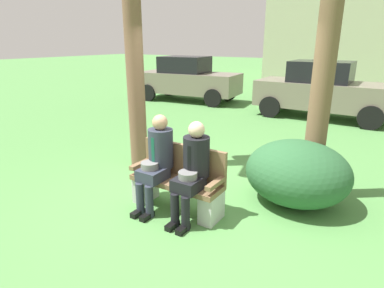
% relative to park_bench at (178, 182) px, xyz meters
% --- Properties ---
extents(ground_plane, '(80.00, 80.00, 0.00)m').
position_rel_park_bench_xyz_m(ground_plane, '(-0.03, 0.14, -0.39)').
color(ground_plane, '#518C46').
extents(park_bench, '(1.31, 0.44, 0.90)m').
position_rel_park_bench_xyz_m(park_bench, '(0.00, 0.00, 0.00)').
color(park_bench, brown).
rests_on(park_bench, ground).
extents(seated_man_left, '(0.34, 0.72, 1.31)m').
position_rel_park_bench_xyz_m(seated_man_left, '(-0.27, -0.12, 0.34)').
color(seated_man_left, '#2D3342').
rests_on(seated_man_left, ground).
extents(seated_man_right, '(0.34, 0.72, 1.30)m').
position_rel_park_bench_xyz_m(seated_man_right, '(0.31, -0.12, 0.33)').
color(seated_man_right, black).
rests_on(seated_man_right, ground).
extents(shrub_near_bench, '(1.47, 1.35, 0.92)m').
position_rel_park_bench_xyz_m(shrub_near_bench, '(1.33, 1.06, 0.07)').
color(shrub_near_bench, '#2A5C33').
rests_on(shrub_near_bench, ground).
extents(parked_car_near, '(4.04, 2.03, 1.68)m').
position_rel_park_bench_xyz_m(parked_car_near, '(-4.58, 7.24, 0.44)').
color(parked_car_near, slate).
rests_on(parked_car_near, ground).
extents(parked_car_far, '(3.91, 1.71, 1.68)m').
position_rel_park_bench_xyz_m(parked_car_far, '(0.45, 6.94, 0.44)').
color(parked_car_far, slate).
rests_on(parked_car_far, ground).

